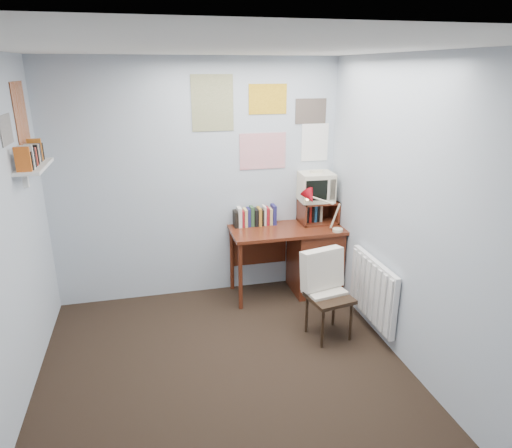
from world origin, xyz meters
The scene contains 14 objects.
ground centered at (0.00, 0.00, 0.00)m, with size 3.50×3.50×0.00m, color black.
back_wall centered at (0.00, 1.75, 1.25)m, with size 3.00×0.02×2.50m, color #AAB4C2.
right_wall centered at (1.50, 0.00, 1.25)m, with size 0.02×3.50×2.50m, color #AAB4C2.
ceiling centered at (0.00, 0.00, 2.50)m, with size 3.00×3.50×0.02m, color white.
desk centered at (1.17, 1.48, 0.41)m, with size 1.20×0.55×0.76m.
desk_chair centered at (1.03, 0.55, 0.40)m, with size 0.41×0.39×0.79m, color black.
desk_lamp centered at (1.39, 1.26, 0.96)m, with size 0.27×0.24×0.39m, color #AA0B16.
tv_riser centered at (1.29, 1.59, 0.89)m, with size 0.40×0.30×0.25m, color #562313.
crt_tv centered at (1.26, 1.61, 1.18)m, with size 0.36×0.33×0.34m, color beige.
book_row centered at (0.66, 1.66, 0.87)m, with size 0.60×0.14×0.22m, color #562313.
radiator centered at (1.46, 0.55, 0.42)m, with size 0.09×0.80×0.60m, color white.
wall_shelf centered at (-1.40, 1.10, 1.62)m, with size 0.20×0.62×0.24m, color white.
posters_back centered at (0.70, 1.74, 1.85)m, with size 1.20×0.01×0.90m, color white.
posters_left centered at (-1.49, 1.10, 2.00)m, with size 0.01×0.70×0.60m, color white.
Camera 1 is at (-0.50, -2.90, 2.39)m, focal length 32.00 mm.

